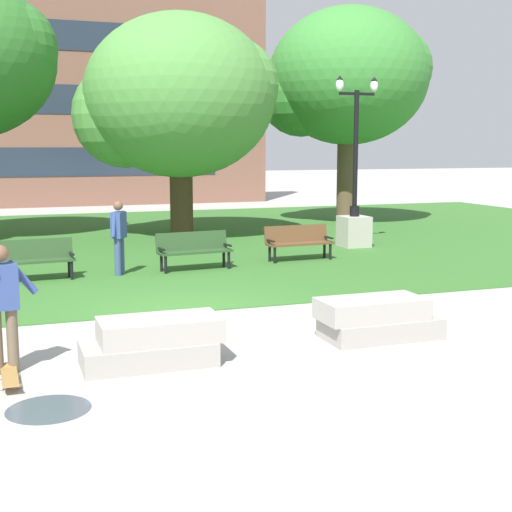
{
  "coord_description": "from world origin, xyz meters",
  "views": [
    {
      "loc": [
        -2.97,
        -12.15,
        2.96
      ],
      "look_at": [
        0.86,
        -1.4,
        1.2
      ],
      "focal_mm": 50.0,
      "sensor_mm": 36.0,
      "label": 1
    }
  ],
  "objects_px": {
    "concrete_block_left": "(377,319)",
    "park_bench_near_left": "(299,240)",
    "park_bench_near_right": "(32,257)",
    "skateboard": "(10,377)",
    "park_bench_far_left": "(194,248)",
    "lamp_post_left": "(354,213)",
    "person_skateboarder": "(2,301)",
    "concrete_block_center": "(154,342)",
    "person_bystander_far_lawn": "(119,233)"
  },
  "relations": [
    {
      "from": "concrete_block_center",
      "to": "skateboard",
      "type": "bearing_deg",
      "value": -173.49
    },
    {
      "from": "concrete_block_left",
      "to": "park_bench_near_right",
      "type": "xyz_separation_m",
      "value": [
        -4.83,
        6.76,
        0.23
      ]
    },
    {
      "from": "skateboard",
      "to": "concrete_block_center",
      "type": "bearing_deg",
      "value": 6.51
    },
    {
      "from": "person_skateboarder",
      "to": "park_bench_far_left",
      "type": "relative_size",
      "value": 0.93
    },
    {
      "from": "skateboard",
      "to": "lamp_post_left",
      "type": "xyz_separation_m",
      "value": [
        9.78,
        9.56,
        0.94
      ]
    },
    {
      "from": "park_bench_near_left",
      "to": "person_bystander_far_lawn",
      "type": "height_order",
      "value": "person_bystander_far_lawn"
    },
    {
      "from": "park_bench_near_right",
      "to": "person_bystander_far_lawn",
      "type": "bearing_deg",
      "value": 1.45
    },
    {
      "from": "concrete_block_left",
      "to": "park_bench_far_left",
      "type": "height_order",
      "value": "park_bench_far_left"
    },
    {
      "from": "concrete_block_left",
      "to": "park_bench_near_left",
      "type": "bearing_deg",
      "value": 76.14
    },
    {
      "from": "concrete_block_center",
      "to": "person_bystander_far_lawn",
      "type": "distance_m",
      "value": 7.01
    },
    {
      "from": "park_bench_near_left",
      "to": "concrete_block_center",
      "type": "bearing_deg",
      "value": -125.32
    },
    {
      "from": "lamp_post_left",
      "to": "park_bench_far_left",
      "type": "bearing_deg",
      "value": -157.52
    },
    {
      "from": "park_bench_far_left",
      "to": "concrete_block_center",
      "type": "bearing_deg",
      "value": -108.91
    },
    {
      "from": "lamp_post_left",
      "to": "park_bench_near_left",
      "type": "bearing_deg",
      "value": -145.05
    },
    {
      "from": "park_bench_near_left",
      "to": "person_bystander_far_lawn",
      "type": "xyz_separation_m",
      "value": [
        -4.74,
        -0.62,
        0.44
      ]
    },
    {
      "from": "person_bystander_far_lawn",
      "to": "skateboard",
      "type": "bearing_deg",
      "value": -109.27
    },
    {
      "from": "park_bench_near_right",
      "to": "park_bench_near_left",
      "type": "bearing_deg",
      "value": 5.74
    },
    {
      "from": "person_skateboarder",
      "to": "skateboard",
      "type": "bearing_deg",
      "value": -85.19
    },
    {
      "from": "concrete_block_left",
      "to": "park_bench_near_right",
      "type": "distance_m",
      "value": 8.31
    },
    {
      "from": "park_bench_near_left",
      "to": "person_bystander_far_lawn",
      "type": "bearing_deg",
      "value": -172.53
    },
    {
      "from": "skateboard",
      "to": "park_bench_near_right",
      "type": "relative_size",
      "value": 0.56
    },
    {
      "from": "concrete_block_left",
      "to": "park_bench_near_right",
      "type": "bearing_deg",
      "value": 125.56
    },
    {
      "from": "concrete_block_center",
      "to": "park_bench_far_left",
      "type": "xyz_separation_m",
      "value": [
        2.43,
        7.08,
        0.23
      ]
    },
    {
      "from": "park_bench_far_left",
      "to": "person_bystander_far_lawn",
      "type": "relative_size",
      "value": 1.08
    },
    {
      "from": "concrete_block_left",
      "to": "park_bench_near_right",
      "type": "relative_size",
      "value": 1.03
    },
    {
      "from": "person_skateboarder",
      "to": "lamp_post_left",
      "type": "distance_m",
      "value": 13.38
    },
    {
      "from": "concrete_block_center",
      "to": "park_bench_far_left",
      "type": "bearing_deg",
      "value": 71.09
    },
    {
      "from": "person_bystander_far_lawn",
      "to": "park_bench_near_right",
      "type": "bearing_deg",
      "value": -178.55
    },
    {
      "from": "concrete_block_left",
      "to": "skateboard",
      "type": "distance_m",
      "value": 5.43
    },
    {
      "from": "skateboard",
      "to": "lamp_post_left",
      "type": "relative_size",
      "value": 0.21
    },
    {
      "from": "lamp_post_left",
      "to": "concrete_block_center",
      "type": "bearing_deg",
      "value": -130.21
    },
    {
      "from": "person_skateboarder",
      "to": "person_bystander_far_lawn",
      "type": "distance_m",
      "value": 7.17
    },
    {
      "from": "park_bench_near_right",
      "to": "person_bystander_far_lawn",
      "type": "height_order",
      "value": "person_bystander_far_lawn"
    },
    {
      "from": "park_bench_far_left",
      "to": "skateboard",
      "type": "bearing_deg",
      "value": -120.55
    },
    {
      "from": "skateboard",
      "to": "park_bench_near_right",
      "type": "bearing_deg",
      "value": 85.32
    },
    {
      "from": "concrete_block_center",
      "to": "skateboard",
      "type": "xyz_separation_m",
      "value": [
        -1.88,
        -0.21,
        -0.22
      ]
    },
    {
      "from": "concrete_block_center",
      "to": "person_skateboarder",
      "type": "bearing_deg",
      "value": 172.49
    },
    {
      "from": "concrete_block_left",
      "to": "park_bench_far_left",
      "type": "distance_m",
      "value": 7.02
    },
    {
      "from": "person_skateboarder",
      "to": "person_bystander_far_lawn",
      "type": "bearing_deg",
      "value": 69.2
    },
    {
      "from": "park_bench_far_left",
      "to": "lamp_post_left",
      "type": "xyz_separation_m",
      "value": [
        5.47,
        2.26,
        0.48
      ]
    },
    {
      "from": "park_bench_near_right",
      "to": "lamp_post_left",
      "type": "relative_size",
      "value": 0.37
    },
    {
      "from": "concrete_block_left",
      "to": "person_skateboarder",
      "type": "height_order",
      "value": "person_skateboarder"
    },
    {
      "from": "park_bench_near_right",
      "to": "concrete_block_left",
      "type": "bearing_deg",
      "value": -54.44
    },
    {
      "from": "park_bench_near_left",
      "to": "park_bench_near_right",
      "type": "bearing_deg",
      "value": -174.26
    },
    {
      "from": "park_bench_near_right",
      "to": "skateboard",
      "type": "bearing_deg",
      "value": -94.68
    },
    {
      "from": "person_skateboarder",
      "to": "concrete_block_left",
      "type": "bearing_deg",
      "value": -1.12
    },
    {
      "from": "skateboard",
      "to": "person_bystander_far_lawn",
      "type": "distance_m",
      "value": 7.64
    },
    {
      "from": "person_skateboarder",
      "to": "person_bystander_far_lawn",
      "type": "height_order",
      "value": "person_bystander_far_lawn"
    },
    {
      "from": "concrete_block_left",
      "to": "person_skateboarder",
      "type": "relative_size",
      "value": 1.11
    },
    {
      "from": "concrete_block_center",
      "to": "person_skateboarder",
      "type": "distance_m",
      "value": 2.05
    }
  ]
}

